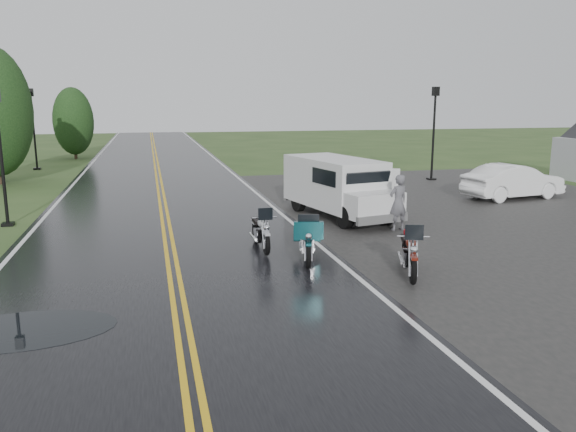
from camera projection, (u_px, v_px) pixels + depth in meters
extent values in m
plane|color=#2D471E|center=(176.00, 291.00, 11.23)|extent=(120.00, 120.00, 0.00)
cube|color=black|center=(163.00, 204.00, 20.74)|extent=(8.00, 100.00, 0.04)
cube|color=black|center=(506.00, 216.00, 18.58)|extent=(14.00, 24.00, 0.03)
imported|color=#56555B|center=(398.00, 204.00, 16.27)|extent=(0.67, 0.52, 1.64)
imported|color=white|center=(513.00, 182.00, 21.68)|extent=(4.21, 2.01, 1.33)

